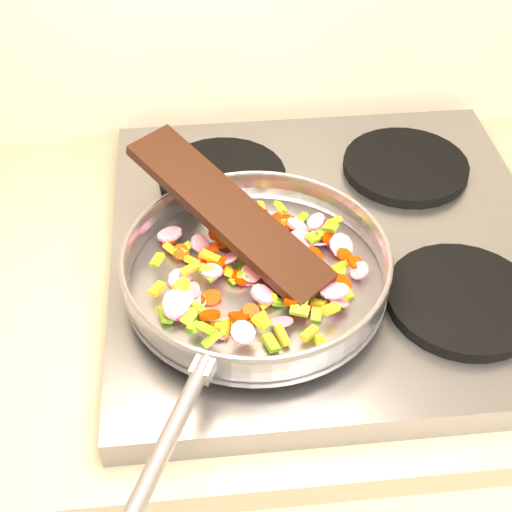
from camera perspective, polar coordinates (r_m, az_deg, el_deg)
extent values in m
cube|color=#939399|center=(1.00, 5.93, 0.66)|extent=(0.60, 0.60, 0.04)
cylinder|color=black|center=(0.87, -1.45, -4.86)|extent=(0.19, 0.19, 0.02)
cylinder|color=black|center=(0.92, 16.20, -3.36)|extent=(0.19, 0.19, 0.02)
cylinder|color=black|center=(1.07, -2.70, 6.30)|extent=(0.19, 0.19, 0.02)
cylinder|color=black|center=(1.12, 11.87, 7.05)|extent=(0.19, 0.19, 0.02)
cylinder|color=#9E9EA5|center=(0.89, 0.00, -1.91)|extent=(0.33, 0.33, 0.01)
torus|color=#9E9EA5|center=(0.88, 0.00, -0.76)|extent=(0.36, 0.36, 0.04)
torus|color=#9E9EA5|center=(0.86, 0.00, 0.19)|extent=(0.33, 0.33, 0.01)
cylinder|color=#9E9EA5|center=(0.71, -6.80, -13.89)|extent=(0.09, 0.18, 0.02)
cube|color=#9E9EA5|center=(0.76, -4.22, -8.91)|extent=(0.03, 0.04, 0.02)
cylinder|color=#DB1559|center=(0.92, 2.89, 0.44)|extent=(0.03, 0.03, 0.01)
cube|color=#74AE19|center=(0.88, -0.75, -1.58)|extent=(0.02, 0.02, 0.01)
cube|color=yellow|center=(0.89, 0.78, -0.91)|extent=(0.02, 0.03, 0.02)
cylinder|color=red|center=(0.84, 2.90, -3.62)|extent=(0.03, 0.03, 0.02)
cylinder|color=#DB1559|center=(0.95, -0.52, 2.60)|extent=(0.04, 0.04, 0.02)
cube|color=#74AE19|center=(0.87, -3.88, -1.49)|extent=(0.02, 0.02, 0.01)
cube|color=#74AE19|center=(0.82, -4.91, -5.69)|extent=(0.02, 0.02, 0.01)
cube|color=#74AE19|center=(0.88, -1.47, -1.67)|extent=(0.02, 0.02, 0.02)
cylinder|color=#DB1559|center=(0.86, -4.98, -3.57)|extent=(0.04, 0.04, 0.01)
cube|color=yellow|center=(0.91, 6.67, -0.83)|extent=(0.03, 0.03, 0.02)
cube|color=#74AE19|center=(0.97, 3.71, 3.06)|extent=(0.02, 0.02, 0.02)
cube|color=yellow|center=(0.91, -0.02, 0.74)|extent=(0.02, 0.03, 0.02)
cylinder|color=red|center=(0.92, 1.92, 1.61)|extent=(0.04, 0.04, 0.02)
cube|color=yellow|center=(0.83, 6.02, -4.22)|extent=(0.03, 0.02, 0.01)
cube|color=#74AE19|center=(0.96, -2.41, 2.95)|extent=(0.02, 0.02, 0.01)
cube|color=#74AE19|center=(0.97, 2.06, 2.77)|extent=(0.02, 0.03, 0.02)
cube|color=yellow|center=(0.84, -1.30, -5.18)|extent=(0.03, 0.02, 0.01)
cylinder|color=red|center=(0.96, 0.36, 3.57)|extent=(0.03, 0.03, 0.02)
cube|color=#74AE19|center=(0.90, 4.39, -1.21)|extent=(0.02, 0.03, 0.01)
cube|color=yellow|center=(0.85, 0.97, -3.64)|extent=(0.03, 0.02, 0.01)
cube|color=yellow|center=(0.82, 0.32, -5.39)|extent=(0.02, 0.02, 0.02)
cylinder|color=#DB1559|center=(0.94, 3.25, 2.53)|extent=(0.04, 0.04, 0.02)
cube|color=yellow|center=(0.87, -3.79, -1.11)|extent=(0.02, 0.01, 0.02)
cube|color=yellow|center=(0.92, -1.29, 0.62)|extent=(0.03, 0.02, 0.02)
cube|color=yellow|center=(0.87, -6.08, -2.26)|extent=(0.02, 0.02, 0.01)
cylinder|color=#DB1559|center=(0.91, 1.28, 0.67)|extent=(0.05, 0.05, 0.01)
cylinder|color=#DB1559|center=(0.94, 6.37, 1.08)|extent=(0.03, 0.03, 0.02)
cylinder|color=red|center=(0.88, -1.21, -1.76)|extent=(0.03, 0.04, 0.02)
cube|color=#74AE19|center=(0.90, 2.82, 0.99)|extent=(0.02, 0.02, 0.02)
cube|color=#74AE19|center=(0.85, -7.26, -4.72)|extent=(0.02, 0.03, 0.01)
cylinder|color=red|center=(0.88, 0.00, -0.62)|extent=(0.03, 0.03, 0.02)
cylinder|color=red|center=(0.87, 1.07, -1.46)|extent=(0.04, 0.03, 0.03)
cube|color=#74AE19|center=(0.91, 4.12, 0.18)|extent=(0.02, 0.02, 0.01)
cube|color=#74AE19|center=(0.83, 3.51, -4.34)|extent=(0.03, 0.02, 0.01)
cube|color=#74AE19|center=(0.83, -3.37, -5.71)|extent=(0.02, 0.01, 0.01)
cylinder|color=#DB1559|center=(0.98, -0.10, 3.11)|extent=(0.03, 0.04, 0.03)
cylinder|color=red|center=(0.91, -3.91, -0.09)|extent=(0.04, 0.03, 0.02)
cylinder|color=red|center=(0.88, 6.81, -2.27)|extent=(0.04, 0.04, 0.02)
cylinder|color=#DB1559|center=(0.85, 6.32, -2.79)|extent=(0.05, 0.05, 0.02)
cylinder|color=red|center=(0.83, -0.42, -4.45)|extent=(0.03, 0.03, 0.01)
cube|color=#74AE19|center=(0.97, -2.67, 4.35)|extent=(0.03, 0.03, 0.01)
cube|color=#74AE19|center=(0.81, 5.15, -6.85)|extent=(0.01, 0.02, 0.01)
cube|color=#74AE19|center=(0.93, 3.46, 1.34)|extent=(0.02, 0.03, 0.02)
cylinder|color=#DB1559|center=(0.86, 4.38, -1.89)|extent=(0.03, 0.03, 0.02)
cylinder|color=#DB1559|center=(0.85, 6.67, -3.67)|extent=(0.03, 0.03, 0.02)
cylinder|color=red|center=(0.92, 7.06, 0.13)|extent=(0.03, 0.03, 0.01)
cylinder|color=#DB1559|center=(0.80, -1.06, -6.13)|extent=(0.04, 0.04, 0.02)
cube|color=yellow|center=(0.95, 1.68, 2.65)|extent=(0.03, 0.02, 0.02)
cube|color=#74AE19|center=(0.84, 3.56, -3.56)|extent=(0.02, 0.02, 0.01)
cylinder|color=#DB1559|center=(0.84, -6.36, -3.75)|extent=(0.05, 0.04, 0.03)
cylinder|color=red|center=(0.89, 3.59, -1.59)|extent=(0.03, 0.03, 0.02)
cube|color=#74AE19|center=(0.95, -0.49, 2.83)|extent=(0.02, 0.02, 0.02)
cube|color=yellow|center=(0.87, -5.54, -2.65)|extent=(0.02, 0.01, 0.01)
cylinder|color=red|center=(0.84, -0.57, -4.82)|extent=(0.03, 0.03, 0.02)
cylinder|color=#DB1559|center=(0.92, 1.43, 1.51)|extent=(0.04, 0.04, 0.01)
cube|color=#74AE19|center=(0.90, -1.14, -0.79)|extent=(0.01, 0.02, 0.01)
cube|color=yellow|center=(0.81, 2.10, -6.37)|extent=(0.02, 0.03, 0.02)
cube|color=yellow|center=(0.84, -5.36, -4.84)|extent=(0.02, 0.02, 0.01)
cube|color=#74AE19|center=(0.84, 4.83, -4.71)|extent=(0.02, 0.02, 0.01)
cylinder|color=#DB1559|center=(0.89, -3.28, -1.07)|extent=(0.04, 0.04, 0.01)
cube|color=#74AE19|center=(0.94, 5.58, 1.71)|extent=(0.02, 0.01, 0.01)
cylinder|color=#DB1559|center=(0.83, 2.04, -5.29)|extent=(0.04, 0.04, 0.02)
cylinder|color=red|center=(0.91, 4.62, -0.02)|extent=(0.03, 0.03, 0.02)
cylinder|color=#DB1559|center=(0.83, -2.99, -6.16)|extent=(0.02, 0.03, 0.03)
cylinder|color=#DB1559|center=(0.93, 4.74, 0.97)|extent=(0.04, 0.03, 0.03)
cube|color=yellow|center=(0.91, -0.91, 1.12)|extent=(0.02, 0.03, 0.01)
cylinder|color=#DB1559|center=(0.84, -6.68, -4.55)|extent=(0.03, 0.03, 0.02)
cube|color=#74AE19|center=(0.84, -4.50, -4.30)|extent=(0.03, 0.02, 0.01)
cylinder|color=#DB1559|center=(0.92, 3.64, 1.23)|extent=(0.04, 0.04, 0.03)
cube|color=yellow|center=(0.97, -1.53, 3.33)|extent=(0.02, 0.03, 0.01)
cube|color=#74AE19|center=(0.86, 1.93, -3.73)|extent=(0.02, 0.01, 0.02)
cylinder|color=red|center=(0.93, -6.91, 1.47)|extent=(0.03, 0.03, 0.01)
cylinder|color=red|center=(0.95, -1.04, 1.79)|extent=(0.03, 0.02, 0.02)
cylinder|color=red|center=(0.94, -1.71, 2.65)|extent=(0.04, 0.03, 0.01)
cylinder|color=#DB1559|center=(0.89, -6.08, -1.97)|extent=(0.04, 0.04, 0.02)
cylinder|color=red|center=(0.93, 6.05, 1.36)|extent=(0.04, 0.04, 0.01)
cube|color=#74AE19|center=(0.92, 4.57, 1.46)|extent=(0.02, 0.02, 0.02)
cube|color=yellow|center=(0.85, -5.20, -4.46)|extent=(0.02, 0.02, 0.01)
cube|color=#74AE19|center=(0.98, -1.77, 3.89)|extent=(0.02, 0.02, 0.02)
cylinder|color=red|center=(0.94, 1.43, 2.90)|extent=(0.03, 0.03, 0.02)
cylinder|color=red|center=(0.90, 8.00, -0.53)|extent=(0.02, 0.02, 0.01)
cube|color=yellow|center=(0.91, 3.65, -0.48)|extent=(0.03, 0.02, 0.01)
cylinder|color=#DB1559|center=(0.95, 4.86, 2.77)|extent=(0.03, 0.04, 0.02)
cube|color=yellow|center=(0.92, -6.86, 0.57)|extent=(0.02, 0.02, 0.01)
cylinder|color=#DB1559|center=(0.89, -2.10, -0.12)|extent=(0.04, 0.04, 0.03)
cube|color=yellow|center=(0.94, 6.33, 2.85)|extent=(0.02, 0.02, 0.02)
cube|color=yellow|center=(0.89, -3.69, -0.05)|extent=(0.03, 0.02, 0.01)
cylinder|color=red|center=(0.92, -0.75, 0.24)|extent=(0.02, 0.03, 0.03)
cylinder|color=#DB1559|center=(0.91, 0.64, 0.12)|extent=(0.04, 0.04, 0.02)
cylinder|color=red|center=(0.87, -3.56, -3.37)|extent=(0.03, 0.03, 0.01)
cube|color=#74AE19|center=(0.87, 7.15, -3.12)|extent=(0.02, 0.02, 0.01)
cube|color=#74AE19|center=(0.81, 0.68, -5.15)|extent=(0.02, 0.02, 0.02)
cylinder|color=red|center=(0.94, -3.26, 1.83)|extent=(0.02, 0.02, 0.02)
cylinder|color=red|center=(0.86, -4.72, -3.66)|extent=(0.03, 0.03, 0.02)
cube|color=#74AE19|center=(0.92, -5.63, 0.68)|extent=(0.02, 0.02, 0.01)
cube|color=yellow|center=(0.98, 0.41, 3.82)|extent=(0.01, 0.02, 0.02)
cylinder|color=red|center=(0.88, 3.91, -1.72)|extent=(0.02, 0.03, 0.03)
cube|color=#74AE19|center=(0.81, 1.19, -6.96)|extent=(0.02, 0.03, 0.01)
cube|color=#74AE19|center=(0.96, 1.98, 3.91)|extent=(0.02, 0.02, 0.01)
cylinder|color=#DB1559|center=(0.89, 8.29, -1.15)|extent=(0.03, 0.04, 0.02)
cube|color=#74AE19|center=(0.80, -3.61, -6.66)|extent=(0.02, 0.02, 0.02)
cube|color=yellow|center=(0.87, -7.93, -2.63)|extent=(0.02, 0.02, 0.01)
cylinder|color=#DB1559|center=(0.86, -5.18, -2.89)|extent=(0.03, 0.04, 0.03)
cube|color=#74AE19|center=(0.83, -5.37, -4.93)|extent=(0.02, 0.02, 0.02)
cylinder|color=#DB1559|center=(0.97, -2.23, 3.39)|extent=(0.04, 0.04, 0.03)
cylinder|color=red|center=(0.91, -6.03, 0.33)|extent=(0.03, 0.03, 0.02)
cylinder|color=red|center=(0.83, -3.71, -4.73)|extent=(0.03, 0.03, 0.02)
cube|color=yellow|center=(0.90, -5.28, -0.34)|extent=(0.02, 0.02, 0.01)
cube|color=yellow|center=(0.88, 4.04, -1.19)|extent=(0.02, 0.03, 0.02)
cylinder|color=#DB1559|center=(0.87, -3.55, -1.20)|extent=(0.03, 0.03, 0.01)
cylinder|color=#DB1559|center=(0.92, -4.52, 1.01)|extent=(0.03, 0.03, 0.02)
cube|color=yellow|center=(0.89, -2.27, -1.14)|extent=(0.01, 0.02, 0.02)
cube|color=yellow|center=(0.83, -2.91, -5.49)|extent=(0.02, 0.02, 0.02)
cube|color=yellow|center=(0.82, -2.48, -5.82)|extent=(0.01, 0.02, 0.01)
cube|color=yellow|center=(0.82, 4.31, -6.18)|extent=(0.02, 0.02, 0.01)
cylinder|color=red|center=(0.92, 3.91, -0.10)|extent=(0.02, 0.02, 0.01)
cylinder|color=red|center=(0.97, 1.26, 2.78)|extent=(0.03, 0.03, 0.03)
cylinder|color=red|center=(0.91, -3.48, 0.62)|extent=(0.02, 0.03, 0.02)
cylinder|color=red|center=(0.96, 2.64, 2.67)|extent=(0.03, 0.03, 0.02)
cylinder|color=red|center=(0.86, 4.26, -2.20)|extent=(0.03, 0.03, 0.01)
cylinder|color=red|center=(0.93, 3.83, 1.96)|extent=(0.03, 0.02, 0.02)
cube|color=yellow|center=(0.88, 2.13, -1.79)|extent=(0.02, 0.02, 0.01)
cylinder|color=red|center=(0.95, 1.36, 2.27)|extent=(0.03, 0.03, 0.02)
cube|color=yellow|center=(0.88, 0.45, -0.83)|extent=(0.03, 0.02, 0.01)
cube|color=#74AE19|center=(0.93, 5.99, 2.35)|extent=(0.02, 0.02, 0.02)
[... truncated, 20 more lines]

